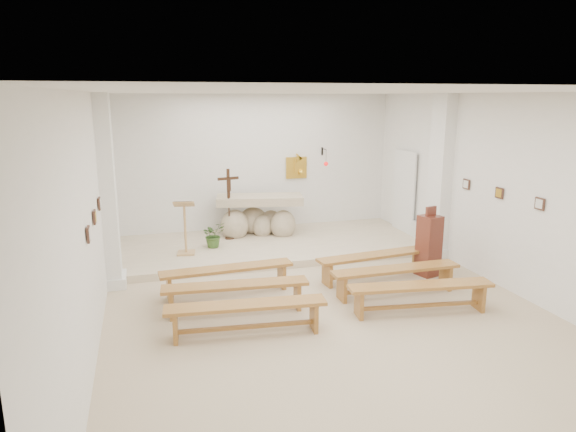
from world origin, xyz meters
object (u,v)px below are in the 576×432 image
object	(u,v)px
altar	(259,218)
bench_right_front	(375,260)
crucifix_stand	(229,199)
bench_left_front	(227,274)
lectern	(185,227)
bench_left_second	(236,291)
bench_left_third	(246,311)
bench_right_second	(396,274)
donation_pedestal	(429,245)
bench_right_third	(420,291)

from	to	relation	value
altar	bench_right_front	xyz separation A→B (m)	(1.54, -3.26, -0.18)
crucifix_stand	bench_left_front	world-z (taller)	crucifix_stand
lectern	bench_left_second	bearing A→B (deg)	-70.61
altar	bench_right_front	world-z (taller)	altar
bench_left_front	bench_left_second	xyz separation A→B (m)	(0.00, -0.85, 0.00)
bench_left_third	altar	bearing A→B (deg)	80.76
lectern	bench_right_front	world-z (taller)	lectern
bench_left_front	bench_right_front	distance (m)	2.86
bench_right_second	bench_left_second	bearing A→B (deg)	179.75
altar	lectern	distance (m)	2.18
altar	donation_pedestal	bearing A→B (deg)	-41.14
donation_pedestal	bench_left_second	bearing A→B (deg)	176.12
altar	bench_left_second	world-z (taller)	altar
donation_pedestal	bench_right_second	xyz separation A→B (m)	(-1.09, -0.75, -0.23)
crucifix_stand	bench_right_third	bearing A→B (deg)	-74.56
bench_left_front	donation_pedestal	bearing A→B (deg)	-4.53
bench_right_front	bench_right_third	xyz separation A→B (m)	(0.00, -1.69, 0.00)
bench_left_third	bench_right_third	bearing A→B (deg)	5.64
bench_left_front	bench_left_third	distance (m)	1.69
lectern	bench_left_front	distance (m)	2.22
altar	bench_left_second	distance (m)	4.31
bench_left_second	bench_right_third	size ratio (longest dim) A/B	1.00
bench_right_third	bench_left_front	bearing A→B (deg)	156.95
altar	bench_right_third	xyz separation A→B (m)	(1.54, -4.95, -0.18)
bench_left_front	altar	bearing A→B (deg)	64.87
lectern	bench_right_front	xyz separation A→B (m)	(3.39, -2.12, -0.37)
lectern	bench_right_third	world-z (taller)	lectern
lectern	bench_left_third	world-z (taller)	lectern
lectern	donation_pedestal	world-z (taller)	donation_pedestal
crucifix_stand	bench_left_third	world-z (taller)	crucifix_stand
altar	bench_right_third	world-z (taller)	altar
bench_right_front	bench_left_second	bearing A→B (deg)	-169.84
bench_left_third	crucifix_stand	bearing A→B (deg)	88.90
bench_right_second	bench_right_front	bearing A→B (deg)	89.75
bench_left_front	bench_right_second	distance (m)	2.98
bench_left_third	bench_right_third	xyz separation A→B (m)	(2.86, 0.00, 0.00)
bench_left_front	bench_right_third	xyz separation A→B (m)	(2.86, -1.69, 0.00)
donation_pedestal	bench_right_front	distance (m)	1.12
bench_right_front	bench_left_second	size ratio (longest dim) A/B	1.00
bench_right_front	bench_right_second	xyz separation A→B (m)	(0.00, -0.85, 0.00)
bench_right_second	altar	bearing A→B (deg)	110.32
donation_pedestal	bench_right_front	xyz separation A→B (m)	(-1.09, 0.10, -0.23)
crucifix_stand	bench_right_front	xyz separation A→B (m)	(2.29, -3.06, -0.74)
bench_left_front	bench_left_second	world-z (taller)	same
bench_left_second	bench_right_third	world-z (taller)	same
lectern	bench_left_front	world-z (taller)	lectern
bench_left_third	bench_right_third	distance (m)	2.86
bench_left_front	bench_left_second	size ratio (longest dim) A/B	1.00
crucifix_stand	donation_pedestal	world-z (taller)	crucifix_stand
bench_left_second	bench_right_third	bearing A→B (deg)	-11.57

